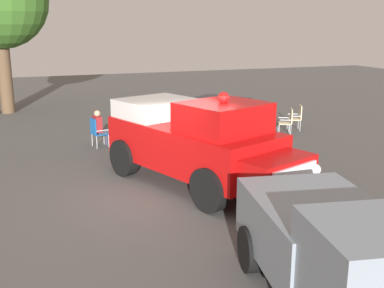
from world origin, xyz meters
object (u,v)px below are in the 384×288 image
(lawn_chair_spare, at_px, (288,120))
(spectator_seated, at_px, (100,127))
(lawn_chair_by_car, at_px, (297,116))
(parked_pickup, at_px, (347,259))
(vintage_fire_truck, at_px, (198,141))
(lawn_chair_near_truck, at_px, (97,130))
(classic_hot_rod, at_px, (211,116))
(spectator_standing, at_px, (121,125))

(lawn_chair_spare, distance_m, spectator_seated, 7.12)
(lawn_chair_by_car, distance_m, lawn_chair_spare, 0.94)
(parked_pickup, bearing_deg, lawn_chair_spare, 62.07)
(parked_pickup, bearing_deg, lawn_chair_by_car, 60.19)
(vintage_fire_truck, bearing_deg, lawn_chair_spare, 38.62)
(lawn_chair_near_truck, relative_size, lawn_chair_spare, 1.00)
(parked_pickup, relative_size, lawn_chair_near_truck, 4.95)
(lawn_chair_spare, bearing_deg, lawn_chair_near_truck, 174.68)
(vintage_fire_truck, xyz_separation_m, classic_hot_rod, (2.59, 5.29, -0.45))
(classic_hot_rod, bearing_deg, parked_pickup, -103.60)
(vintage_fire_truck, relative_size, spectator_standing, 3.78)
(classic_hot_rod, distance_m, lawn_chair_by_car, 3.59)
(parked_pickup, distance_m, spectator_seated, 11.34)
(lawn_chair_near_truck, height_order, spectator_standing, spectator_standing)
(vintage_fire_truck, height_order, parked_pickup, vintage_fire_truck)
(classic_hot_rod, bearing_deg, spectator_standing, -158.38)
(classic_hot_rod, xyz_separation_m, spectator_standing, (-3.80, -1.50, 0.22))
(vintage_fire_truck, height_order, lawn_chair_spare, vintage_fire_truck)
(parked_pickup, relative_size, spectator_standing, 3.02)
(lawn_chair_by_car, height_order, spectator_seated, spectator_seated)
(parked_pickup, relative_size, lawn_chair_by_car, 4.95)
(lawn_chair_by_car, distance_m, spectator_standing, 7.44)
(lawn_chair_spare, bearing_deg, lawn_chair_by_car, 35.60)
(lawn_chair_near_truck, height_order, lawn_chair_spare, same)
(lawn_chair_near_truck, height_order, spectator_seated, spectator_seated)
(lawn_chair_spare, bearing_deg, parked_pickup, -117.93)
(classic_hot_rod, bearing_deg, lawn_chair_near_truck, -175.95)
(vintage_fire_truck, distance_m, lawn_chair_spare, 6.93)
(lawn_chair_by_car, bearing_deg, classic_hot_rod, 172.98)
(lawn_chair_spare, bearing_deg, spectator_seated, 174.35)
(parked_pickup, bearing_deg, classic_hot_rod, 76.40)
(classic_hot_rod, relative_size, lawn_chair_near_truck, 4.51)
(classic_hot_rod, bearing_deg, vintage_fire_truck, -116.12)
(lawn_chair_by_car, xyz_separation_m, spectator_seated, (-7.85, 0.15, 0.11))
(lawn_chair_by_car, bearing_deg, spectator_seated, 178.87)
(classic_hot_rod, distance_m, spectator_standing, 4.09)
(lawn_chair_near_truck, xyz_separation_m, spectator_seated, (0.13, 0.03, 0.11))
(parked_pickup, xyz_separation_m, lawn_chair_near_truck, (-1.63, 11.20, -0.40))
(lawn_chair_near_truck, bearing_deg, spectator_seated, 13.09)
(spectator_seated, bearing_deg, classic_hot_rod, 3.78)
(spectator_seated, bearing_deg, lawn_chair_by_car, -1.13)
(vintage_fire_truck, distance_m, classic_hot_rod, 5.91)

